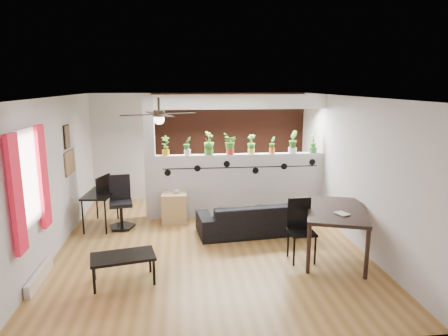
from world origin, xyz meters
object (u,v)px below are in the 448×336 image
at_px(sofa, 252,218).
at_px(potted_plant_0, 166,145).
at_px(potted_plant_5, 272,145).
at_px(potted_plant_7, 313,141).
at_px(computer_desk, 100,196).
at_px(cube_shelf, 174,208).
at_px(office_chair, 121,206).
at_px(potted_plant_2, 209,143).
at_px(coffee_table, 123,258).
at_px(potted_plant_3, 230,143).
at_px(ceiling_fan, 159,116).
at_px(potted_plant_6, 293,141).
at_px(folding_chair, 300,224).
at_px(potted_plant_1, 187,145).
at_px(dining_table, 336,214).
at_px(cup, 176,191).
at_px(potted_plant_4, 251,144).

bearing_deg(sofa, potted_plant_0, -39.84).
distance_m(potted_plant_5, sofa, 1.78).
height_order(potted_plant_7, computer_desk, potted_plant_7).
bearing_deg(potted_plant_5, cube_shelf, -170.82).
distance_m(potted_plant_0, office_chair, 1.53).
xyz_separation_m(potted_plant_2, coffee_table, (-1.45, -2.84, -1.23)).
xyz_separation_m(potted_plant_3, potted_plant_5, (0.90, 0.00, -0.04)).
relative_size(potted_plant_2, cube_shelf, 0.79).
bearing_deg(coffee_table, cube_shelf, 74.43).
bearing_deg(office_chair, computer_desk, 163.36).
bearing_deg(ceiling_fan, potted_plant_7, 29.51).
height_order(potted_plant_2, potted_plant_6, potted_plant_2).
distance_m(potted_plant_3, office_chair, 2.57).
relative_size(potted_plant_0, office_chair, 0.41).
height_order(potted_plant_3, folding_chair, potted_plant_3).
distance_m(potted_plant_1, potted_plant_7, 2.71).
relative_size(ceiling_fan, folding_chair, 1.19).
distance_m(potted_plant_7, dining_table, 2.49).
height_order(potted_plant_1, office_chair, potted_plant_1).
bearing_deg(coffee_table, computer_desk, 107.41).
relative_size(potted_plant_2, cup, 4.19).
distance_m(cup, office_chair, 1.13).
bearing_deg(potted_plant_2, cup, -154.06).
height_order(cube_shelf, dining_table, dining_table).
distance_m(potted_plant_4, cube_shelf, 2.10).
bearing_deg(potted_plant_3, office_chair, -166.50).
bearing_deg(folding_chair, potted_plant_4, 99.98).
height_order(cup, computer_desk, cup).
xyz_separation_m(potted_plant_4, folding_chair, (0.41, -2.32, -0.98)).
distance_m(ceiling_fan, potted_plant_1, 2.01).
height_order(potted_plant_0, folding_chair, potted_plant_0).
relative_size(potted_plant_1, potted_plant_7, 0.84).
height_order(potted_plant_4, potted_plant_7, potted_plant_7).
relative_size(potted_plant_6, folding_chair, 0.48).
bearing_deg(sofa, computer_desk, -19.15).
xyz_separation_m(potted_plant_1, folding_chair, (1.76, -2.32, -0.97)).
relative_size(sofa, coffee_table, 2.03).
bearing_deg(dining_table, office_chair, 154.45).
relative_size(sofa, office_chair, 1.92).
height_order(ceiling_fan, potted_plant_6, ceiling_fan).
bearing_deg(office_chair, cup, 10.31).
relative_size(potted_plant_5, potted_plant_6, 0.75).
bearing_deg(potted_plant_2, office_chair, -163.28).
bearing_deg(potted_plant_0, cube_shelf, -65.66).
relative_size(potted_plant_2, folding_chair, 0.49).
bearing_deg(sofa, cube_shelf, -33.10).
bearing_deg(computer_desk, potted_plant_6, 5.92).
xyz_separation_m(potted_plant_1, dining_table, (2.36, -2.31, -0.83)).
bearing_deg(coffee_table, potted_plant_3, 56.27).
bearing_deg(coffee_table, potted_plant_0, 79.17).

